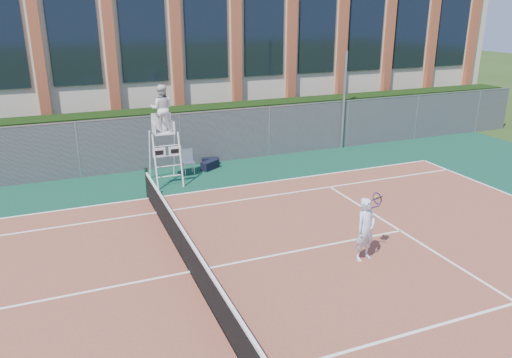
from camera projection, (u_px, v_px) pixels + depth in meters
name	position (u px, v px, depth m)	size (l,w,h in m)	color
ground	(190.00, 273.00, 12.47)	(120.00, 120.00, 0.00)	#233814
apron	(181.00, 255.00, 13.35)	(36.00, 20.00, 0.01)	#0D3D2D
tennis_court	(190.00, 272.00, 12.47)	(23.77, 10.97, 0.02)	brown
tennis_net	(189.00, 254.00, 12.30)	(0.10, 11.30, 1.10)	black
fence	(131.00, 145.00, 19.82)	(40.00, 0.06, 2.20)	#595E60
hedge	(127.00, 138.00, 20.87)	(40.00, 1.40, 2.20)	black
building	(100.00, 50.00, 26.84)	(45.00, 10.60, 8.22)	beige
steel_pole	(344.00, 101.00, 22.82)	(0.12, 0.12, 4.47)	#9EA0A5
umpire_chair	(162.00, 111.00, 18.10)	(1.04, 1.60, 3.73)	white
plastic_chair	(188.00, 159.00, 19.84)	(0.46, 0.46, 0.97)	silver
sports_bag_near	(210.00, 165.00, 20.40)	(0.82, 0.33, 0.35)	black
sports_bag_far	(210.00, 161.00, 21.09)	(0.68, 0.29, 0.27)	black
tennis_player	(366.00, 229.00, 12.84)	(0.98, 0.70, 1.71)	silver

